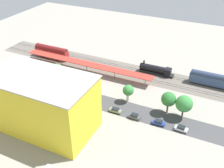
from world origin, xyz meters
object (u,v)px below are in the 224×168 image
(street_tree_0, at_px, (184,104))
(traffic_light, at_px, (127,93))
(passenger_coach, at_px, (214,80))
(street_tree_1, at_px, (128,90))
(platform_canopy_near, at_px, (87,64))
(box_truck_0, at_px, (69,96))
(freight_coach_far, at_px, (52,52))
(parked_car_3, at_px, (115,110))
(street_tree_3, at_px, (29,65))
(locomotive, at_px, (157,70))
(parked_car_0, at_px, (181,129))
(parked_car_4, at_px, (95,105))
(street_tree_2, at_px, (169,99))
(construction_building, at_px, (41,103))
(street_tree_4, at_px, (57,70))
(parked_car_1, at_px, (159,123))
(parked_car_2, at_px, (135,117))

(street_tree_0, distance_m, traffic_light, 20.79)
(passenger_coach, height_order, street_tree_1, street_tree_1)
(passenger_coach, bearing_deg, street_tree_0, 74.72)
(platform_canopy_near, xyz_separation_m, box_truck_0, (-5.05, 22.38, -1.98))
(freight_coach_far, xyz_separation_m, parked_car_3, (-46.21, 26.28, -2.46))
(street_tree_1, relative_size, street_tree_3, 0.88)
(street_tree_0, bearing_deg, locomotive, -56.32)
(parked_car_3, bearing_deg, parked_car_0, -179.34)
(platform_canopy_near, xyz_separation_m, street_tree_1, (-25.33, 13.48, 1.05))
(street_tree_0, relative_size, street_tree_1, 1.24)
(parked_car_4, bearing_deg, street_tree_2, -162.35)
(street_tree_0, bearing_deg, platform_canopy_near, -17.34)
(passenger_coach, height_order, traffic_light, traffic_light)
(parked_car_0, bearing_deg, box_truck_0, 1.57)
(parked_car_4, xyz_separation_m, construction_building, (9.94, 16.01, 8.25))
(parked_car_4, distance_m, street_tree_1, 13.34)
(street_tree_0, relative_size, street_tree_3, 1.09)
(locomotive, relative_size, traffic_light, 2.53)
(parked_car_3, distance_m, street_tree_2, 18.79)
(street_tree_4, bearing_deg, parked_car_4, 158.85)
(parked_car_1, xyz_separation_m, box_truck_0, (34.51, 0.88, 1.01))
(street_tree_3, xyz_separation_m, street_tree_4, (-14.62, 0.17, 0.62))
(street_tree_2, bearing_deg, parked_car_3, 24.80)
(construction_building, bearing_deg, locomotive, -115.39)
(freight_coach_far, bearing_deg, street_tree_4, 131.81)
(construction_building, bearing_deg, parked_car_2, -148.10)
(parked_car_0, height_order, street_tree_1, street_tree_1)
(passenger_coach, distance_m, parked_car_2, 39.21)
(platform_canopy_near, xyz_separation_m, traffic_light, (-24.98, 14.07, 0.23))
(box_truck_0, bearing_deg, locomotive, -125.71)
(box_truck_0, bearing_deg, street_tree_3, -19.70)
(parked_car_4, bearing_deg, parked_car_0, -179.07)
(platform_canopy_near, xyz_separation_m, freight_coach_far, (22.34, -4.79, -0.58))
(parked_car_1, distance_m, construction_building, 38.43)
(construction_building, distance_m, street_tree_4, 27.41)
(platform_canopy_near, height_order, street_tree_4, street_tree_4)
(parked_car_2, height_order, box_truck_0, box_truck_0)
(construction_building, bearing_deg, platform_canopy_near, -81.24)
(parked_car_4, relative_size, traffic_light, 0.74)
(locomotive, xyz_separation_m, freight_coach_far, (51.29, 6.08, 1.27))
(street_tree_0, xyz_separation_m, street_tree_2, (5.36, -0.38, -0.01))
(locomotive, xyz_separation_m, street_tree_2, (-11.39, 24.76, 3.72))
(freight_coach_far, xyz_separation_m, street_tree_3, (-1.55, 17.91, 1.74))
(platform_canopy_near, bearing_deg, street_tree_2, 161.01)
(platform_canopy_near, relative_size, street_tree_3, 7.79)
(street_tree_2, bearing_deg, parked_car_0, 132.10)
(street_tree_1, bearing_deg, street_tree_0, 177.78)
(platform_canopy_near, bearing_deg, parked_car_0, 155.68)
(freight_coach_far, height_order, box_truck_0, freight_coach_far)
(freight_coach_far, height_order, construction_building, construction_building)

